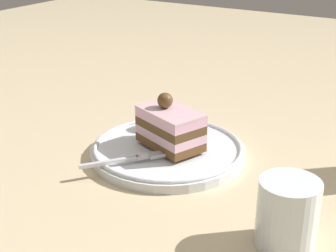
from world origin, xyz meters
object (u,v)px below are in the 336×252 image
dessert_plate (168,150)px  drink_glass_far (287,218)px  whipped_cream_dollop (165,112)px  cake_slice (170,127)px  fork (125,159)px

dessert_plate → drink_glass_far: bearing=151.6°
dessert_plate → whipped_cream_dollop: whipped_cream_dollop is taller
dessert_plate → whipped_cream_dollop: bearing=-54.7°
cake_slice → fork: cake_slice is taller
whipped_cream_dollop → cake_slice: bearing=127.5°
dessert_plate → drink_glass_far: size_ratio=2.95×
dessert_plate → drink_glass_far: (-0.22, 0.12, 0.03)m
cake_slice → fork: 0.09m
dessert_plate → fork: bearing=73.8°
cake_slice → fork: size_ratio=1.10×
fork → dessert_plate: bearing=-106.2°
cake_slice → drink_glass_far: cake_slice is taller
dessert_plate → cake_slice: cake_slice is taller
dessert_plate → whipped_cream_dollop: 0.08m
dessert_plate → drink_glass_far: 0.26m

